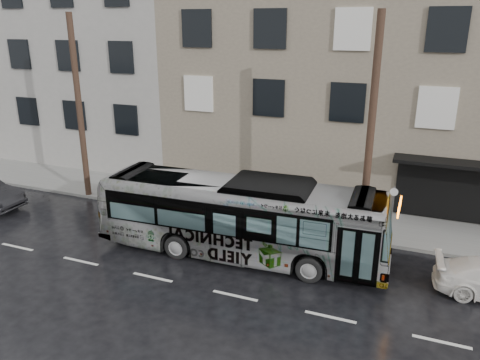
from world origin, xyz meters
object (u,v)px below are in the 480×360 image
(sign_post, at_px, (391,215))
(bus, at_px, (240,217))
(utility_pole_rear, at_px, (79,109))
(utility_pole_front, at_px, (371,132))

(sign_post, bearing_deg, bus, -151.13)
(sign_post, bearing_deg, utility_pole_rear, 180.00)
(utility_pole_front, bearing_deg, utility_pole_rear, 180.00)
(utility_pole_rear, bearing_deg, sign_post, 0.00)
(utility_pole_front, distance_m, utility_pole_rear, 14.00)
(sign_post, relative_size, bus, 0.21)
(utility_pole_rear, xyz_separation_m, bus, (9.74, -2.95, -3.08))
(utility_pole_rear, relative_size, bus, 0.80)
(utility_pole_front, distance_m, bus, 6.03)
(utility_pole_front, xyz_separation_m, bus, (-4.26, -2.95, -3.08))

